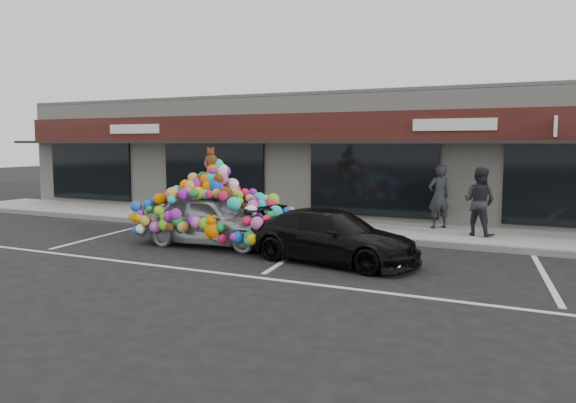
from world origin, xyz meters
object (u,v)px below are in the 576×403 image
at_px(toy_car, 212,214).
at_px(pedestrian_a, 439,197).
at_px(pedestrian_b, 479,202).
at_px(black_sedan, 332,236).

xyz_separation_m(toy_car, pedestrian_a, (4.83, 4.50, 0.25)).
bearing_deg(pedestrian_b, pedestrian_a, -16.02).
bearing_deg(pedestrian_a, black_sedan, 34.85).
relative_size(toy_car, pedestrian_b, 2.32).
height_order(black_sedan, pedestrian_b, pedestrian_b).
distance_m(toy_car, pedestrian_b, 7.07).
xyz_separation_m(toy_car, pedestrian_b, (6.05, 3.66, 0.25)).
distance_m(toy_car, black_sedan, 3.57).
xyz_separation_m(black_sedan, pedestrian_a, (1.31, 5.07, 0.50)).
bearing_deg(black_sedan, toy_car, 90.89).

